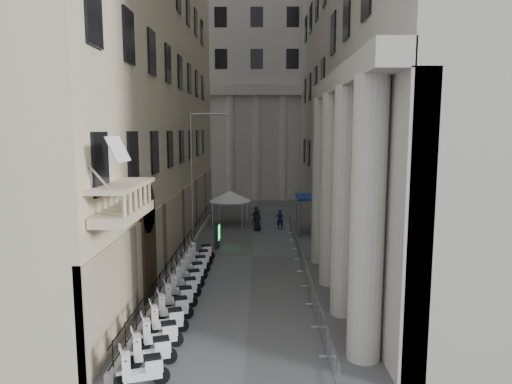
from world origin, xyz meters
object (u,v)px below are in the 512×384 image
info_kiosk (217,235)px  pedestrian_b (256,216)px  security_tent (228,196)px  street_lamp (197,168)px  pedestrian_a (280,219)px

info_kiosk → pedestrian_b: bearing=74.1°
security_tent → street_lamp: street_lamp is taller
info_kiosk → pedestrian_b: info_kiosk is taller
info_kiosk → pedestrian_a: 7.77m
info_kiosk → pedestrian_b: (2.57, 7.85, -0.14)m
street_lamp → pedestrian_a: 9.71m
pedestrian_a → pedestrian_b: size_ratio=1.01×
street_lamp → info_kiosk: 4.84m
info_kiosk → pedestrian_a: (4.59, 6.27, -0.14)m
info_kiosk → pedestrian_a: bearing=56.0°
street_lamp → pedestrian_a: size_ratio=5.78×
info_kiosk → pedestrian_b: 8.26m
info_kiosk → pedestrian_a: size_ratio=1.16×
street_lamp → pedestrian_a: bearing=28.7°
street_lamp → pedestrian_b: street_lamp is taller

